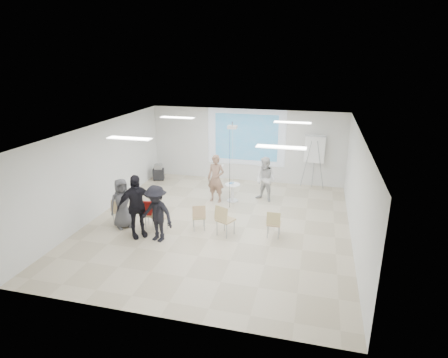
% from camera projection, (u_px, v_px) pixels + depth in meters
% --- Properties ---
extents(floor, '(8.00, 9.00, 0.10)m').
position_uv_depth(floor, '(218.00, 226.00, 11.77)').
color(floor, beige).
rests_on(floor, ground).
extents(ceiling, '(8.00, 9.00, 0.10)m').
position_uv_depth(ceiling, '(217.00, 128.00, 10.78)').
color(ceiling, white).
rests_on(ceiling, wall_back).
extents(wall_back, '(8.00, 0.10, 3.00)m').
position_uv_depth(wall_back, '(246.00, 145.00, 15.46)').
color(wall_back, silver).
rests_on(wall_back, floor).
extents(wall_left, '(0.10, 9.00, 3.00)m').
position_uv_depth(wall_left, '(98.00, 170.00, 12.22)').
color(wall_left, silver).
rests_on(wall_left, floor).
extents(wall_right, '(0.10, 9.00, 3.00)m').
position_uv_depth(wall_right, '(359.00, 191.00, 10.33)').
color(wall_right, silver).
rests_on(wall_right, floor).
extents(projection_halo, '(3.20, 0.01, 2.30)m').
position_uv_depth(projection_halo, '(246.00, 137.00, 15.28)').
color(projection_halo, silver).
rests_on(projection_halo, wall_back).
extents(projection_image, '(2.60, 0.01, 1.90)m').
position_uv_depth(projection_image, '(246.00, 137.00, 15.27)').
color(projection_image, teal).
rests_on(projection_image, wall_back).
extents(pedestal_table, '(0.68, 0.68, 0.68)m').
position_uv_depth(pedestal_table, '(232.00, 192.00, 13.48)').
color(pedestal_table, silver).
rests_on(pedestal_table, floor).
extents(player_left, '(0.77, 0.57, 1.96)m').
position_uv_depth(player_left, '(216.00, 176.00, 13.31)').
color(player_left, '#9B745F').
rests_on(player_left, floor).
extents(player_right, '(1.08, 0.99, 1.80)m').
position_uv_depth(player_right, '(266.00, 177.00, 13.40)').
color(player_right, silver).
rests_on(player_right, floor).
extents(controller_left, '(0.06, 0.13, 0.04)m').
position_uv_depth(controller_left, '(222.00, 166.00, 13.40)').
color(controller_left, white).
rests_on(controller_left, player_left).
extents(controller_right, '(0.09, 0.13, 0.04)m').
position_uv_depth(controller_right, '(262.00, 166.00, 13.57)').
color(controller_right, silver).
rests_on(controller_right, player_right).
extents(chair_far_left, '(0.50, 0.52, 0.82)m').
position_uv_depth(chair_far_left, '(118.00, 210.00, 11.61)').
color(chair_far_left, tan).
rests_on(chair_far_left, floor).
extents(chair_left_mid, '(0.48, 0.50, 0.86)m').
position_uv_depth(chair_left_mid, '(151.00, 213.00, 11.35)').
color(chair_left_mid, tan).
rests_on(chair_left_mid, floor).
extents(chair_left_inner, '(0.51, 0.53, 0.82)m').
position_uv_depth(chair_left_inner, '(158.00, 216.00, 11.21)').
color(chair_left_inner, tan).
rests_on(chair_left_inner, floor).
extents(chair_center, '(0.52, 0.54, 0.84)m').
position_uv_depth(chair_center, '(199.00, 215.00, 11.22)').
color(chair_center, tan).
rests_on(chair_center, floor).
extents(chair_right_inner, '(0.61, 0.62, 0.96)m').
position_uv_depth(chair_right_inner, '(224.00, 218.00, 10.86)').
color(chair_right_inner, tan).
rests_on(chair_right_inner, floor).
extents(chair_right_far, '(0.39, 0.42, 0.84)m').
position_uv_depth(chair_right_far, '(274.00, 222.00, 10.76)').
color(chair_right_far, tan).
rests_on(chair_right_far, floor).
extents(red_jacket, '(0.46, 0.18, 0.43)m').
position_uv_depth(red_jacket, '(148.00, 208.00, 11.15)').
color(red_jacket, maroon).
rests_on(red_jacket, chair_left_mid).
extents(laptop, '(0.36, 0.32, 0.02)m').
position_uv_depth(laptop, '(160.00, 216.00, 11.29)').
color(laptop, black).
rests_on(laptop, chair_left_inner).
extents(audience_left, '(1.43, 1.42, 2.17)m').
position_uv_depth(audience_left, '(136.00, 202.00, 10.67)').
color(audience_left, black).
rests_on(audience_left, floor).
extents(audience_mid, '(1.36, 0.98, 1.88)m').
position_uv_depth(audience_mid, '(156.00, 210.00, 10.47)').
color(audience_mid, black).
rests_on(audience_mid, floor).
extents(audience_outer, '(1.00, 1.00, 1.75)m').
position_uv_depth(audience_outer, '(122.00, 201.00, 11.33)').
color(audience_outer, '#545459').
rests_on(audience_outer, floor).
extents(flipchart_easel, '(0.92, 0.70, 2.13)m').
position_uv_depth(flipchart_easel, '(315.00, 149.00, 14.51)').
color(flipchart_easel, '#96999E').
rests_on(flipchart_easel, floor).
extents(av_cart, '(0.54, 0.48, 0.68)m').
position_uv_depth(av_cart, '(159.00, 173.00, 15.83)').
color(av_cart, black).
rests_on(av_cart, floor).
extents(ceiling_projector, '(0.30, 0.25, 3.00)m').
position_uv_depth(ceiling_projector, '(232.00, 131.00, 12.24)').
color(ceiling_projector, white).
rests_on(ceiling_projector, ceiling).
extents(fluor_panel_nw, '(1.20, 0.30, 0.02)m').
position_uv_depth(fluor_panel_nw, '(177.00, 118.00, 13.11)').
color(fluor_panel_nw, white).
rests_on(fluor_panel_nw, ceiling).
extents(fluor_panel_ne, '(1.20, 0.30, 0.02)m').
position_uv_depth(fluor_panel_ne, '(292.00, 122.00, 12.18)').
color(fluor_panel_ne, white).
rests_on(fluor_panel_ne, ceiling).
extents(fluor_panel_sw, '(1.20, 0.30, 0.02)m').
position_uv_depth(fluor_panel_sw, '(129.00, 138.00, 9.90)').
color(fluor_panel_sw, white).
rests_on(fluor_panel_sw, ceiling).
extents(fluor_panel_se, '(1.20, 0.30, 0.02)m').
position_uv_depth(fluor_panel_se, '(281.00, 147.00, 8.96)').
color(fluor_panel_se, white).
rests_on(fluor_panel_se, ceiling).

